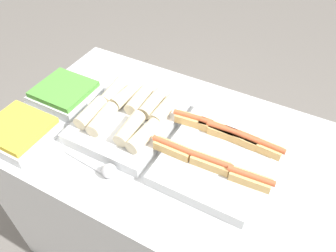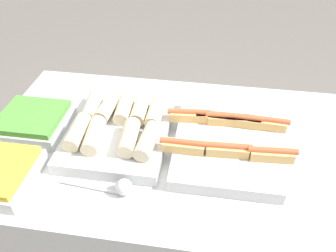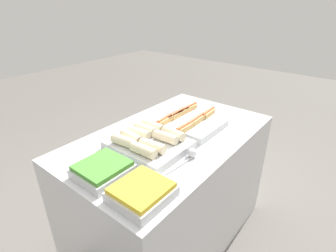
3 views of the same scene
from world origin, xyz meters
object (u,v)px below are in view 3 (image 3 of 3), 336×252
object	(u,v)px
tray_side_back	(103,170)
serving_spoon_near	(191,154)
tray_wraps	(148,142)
tray_side_front	(142,192)
tray_hotdogs	(186,121)

from	to	relation	value
tray_side_back	serving_spoon_near	bearing A→B (deg)	-31.86
tray_wraps	tray_side_front	world-z (taller)	tray_wraps
tray_wraps	serving_spoon_near	world-z (taller)	tray_wraps
tray_wraps	tray_side_back	world-z (taller)	tray_wraps
tray_side_front	tray_side_back	bearing A→B (deg)	90.00
tray_hotdogs	serving_spoon_near	bearing A→B (deg)	-141.27
tray_hotdogs	tray_side_back	bearing A→B (deg)	-179.68
tray_wraps	tray_side_back	bearing A→B (deg)	-179.59
tray_side_front	tray_side_back	xyz separation A→B (m)	(0.00, 0.28, 0.00)
serving_spoon_near	tray_hotdogs	bearing A→B (deg)	38.73
tray_hotdogs	serving_spoon_near	world-z (taller)	tray_hotdogs
tray_hotdogs	tray_side_back	distance (m)	0.76
tray_side_front	serving_spoon_near	size ratio (longest dim) A/B	1.01
tray_side_back	serving_spoon_near	size ratio (longest dim) A/B	1.01
tray_wraps	tray_side_back	distance (m)	0.35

